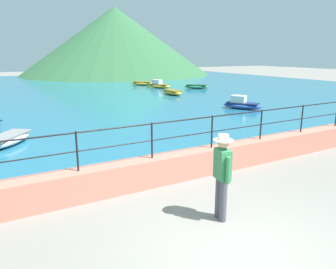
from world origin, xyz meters
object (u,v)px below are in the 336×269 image
object	(u,v)px
person_walking	(222,173)
boat_6	(159,85)
boat_0	(143,83)
boat_1	(196,86)
boat_4	(8,139)
boat_5	(172,92)
boat_2	(242,104)

from	to	relation	value
person_walking	boat_6	world-z (taller)	person_walking
boat_0	boat_1	bearing A→B (deg)	-61.52
boat_4	boat_6	world-z (taller)	boat_6
boat_1	boat_5	bearing A→B (deg)	-146.56
boat_4	person_walking	bearing A→B (deg)	-67.60
person_walking	boat_0	distance (m)	27.53
boat_1	boat_5	distance (m)	5.05
boat_1	boat_4	distance (m)	20.56
boat_5	boat_6	size ratio (longest dim) A/B	0.95
boat_5	boat_6	distance (m)	5.21
boat_5	boat_4	bearing A→B (deg)	-142.68
boat_2	boat_4	world-z (taller)	boat_2
boat_1	boat_4	xyz separation A→B (m)	(-16.56, -12.19, 0.00)
boat_0	boat_2	world-z (taller)	boat_2
boat_1	boat_2	xyz separation A→B (m)	(-4.02, -10.48, 0.07)
boat_6	boat_0	bearing A→B (deg)	93.18
person_walking	boat_1	xyz separation A→B (m)	(13.29, 20.11, -0.72)
person_walking	boat_0	world-z (taller)	person_walking
boat_0	boat_4	xyz separation A→B (m)	(-13.64, -17.57, 0.00)
boat_4	boat_5	distance (m)	15.52
boat_0	boat_1	size ratio (longest dim) A/B	1.00
person_walking	boat_4	size ratio (longest dim) A/B	0.74
boat_4	boat_6	bearing A→B (deg)	46.20
boat_1	boat_5	size ratio (longest dim) A/B	0.98
boat_6	boat_1	bearing A→B (deg)	-38.92
boat_1	boat_2	bearing A→B (deg)	-110.99
boat_2	boat_4	size ratio (longest dim) A/B	1.03
boat_2	boat_5	distance (m)	7.70
person_walking	boat_4	world-z (taller)	person_walking
boat_4	boat_2	bearing A→B (deg)	7.76
boat_2	boat_0	bearing A→B (deg)	86.02
boat_0	boat_6	world-z (taller)	boat_6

